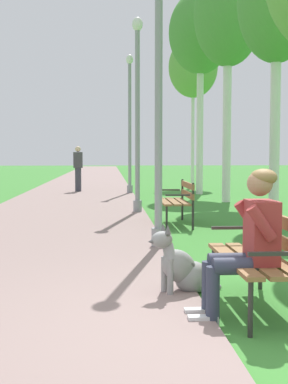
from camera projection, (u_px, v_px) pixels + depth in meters
ground_plane at (239, 336)px, 3.95m from camera, size 120.00×120.00×0.00m
paved_path at (89, 180)px, 27.70m from camera, size 3.75×60.00×0.04m
park_bench_near at (263, 252)px, 4.60m from camera, size 0.55×1.50×0.85m
park_bench_mid at (178, 198)px, 10.19m from camera, size 0.55×1.50×0.85m
person_seated_on_near_bench at (248, 238)px, 4.31m from camera, size 0.74×0.49×1.25m
dog_grey at (183, 268)px, 5.11m from camera, size 0.79×0.46×0.71m
lamp_post_near at (159, 97)px, 7.47m from camera, size 0.24×0.24×4.20m
lamp_post_mid at (137, 113)px, 12.03m from camera, size 0.24×0.24×4.46m
lamp_post_far at (130, 123)px, 17.95m from camera, size 0.24×0.24×4.73m
birch_tree_third at (277, 3)px, 11.37m from camera, size 1.72×1.83×6.03m
birch_tree_fourth at (228, 17)px, 14.71m from camera, size 1.92×1.90×6.69m
birch_tree_fifth at (201, 34)px, 17.62m from camera, size 2.13×2.29×6.82m
birch_tree_sixth at (193, 68)px, 21.88m from camera, size 2.05×1.76×6.25m
pedestrian_distant at (78, 169)px, 18.72m from camera, size 0.32×0.22×1.65m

